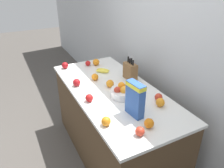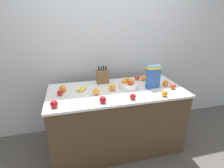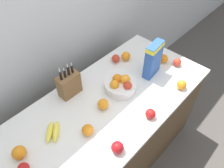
{
  "view_description": "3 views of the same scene",
  "coord_description": "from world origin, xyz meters",
  "px_view_note": "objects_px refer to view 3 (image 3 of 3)",
  "views": [
    {
      "loc": [
        1.79,
        -0.94,
        2.01
      ],
      "look_at": [
        0.08,
        -0.06,
        1.01
      ],
      "focal_mm": 35.0,
      "sensor_mm": 36.0,
      "label": 1
    },
    {
      "loc": [
        -0.57,
        -2.03,
        1.83
      ],
      "look_at": [
        -0.07,
        -0.05,
        1.0
      ],
      "focal_mm": 28.0,
      "sensor_mm": 36.0,
      "label": 2
    },
    {
      "loc": [
        -0.76,
        -0.75,
        2.19
      ],
      "look_at": [
        0.09,
        0.04,
        1.01
      ],
      "focal_mm": 35.0,
      "sensor_mm": 36.0,
      "label": 3
    }
  ],
  "objects_px": {
    "orange_back_center": "(163,59)",
    "banana_bunch": "(53,132)",
    "apple_near_bananas": "(150,114)",
    "knife_block": "(69,84)",
    "apple_rightmost": "(23,168)",
    "orange_mid_left": "(126,56)",
    "orange_front_center": "(88,130)",
    "apple_middle": "(177,62)",
    "orange_mid_right": "(19,153)",
    "apple_by_knife_block": "(116,59)",
    "fruit_bowl": "(121,85)",
    "apple_front": "(117,148)",
    "orange_front_left": "(182,85)",
    "cereal_box": "(153,58)",
    "orange_by_cereal": "(103,104)"
  },
  "relations": [
    {
      "from": "banana_bunch",
      "to": "knife_block",
      "type": "bearing_deg",
      "value": 32.09
    },
    {
      "from": "orange_front_center",
      "to": "orange_front_left",
      "type": "bearing_deg",
      "value": -17.14
    },
    {
      "from": "orange_front_center",
      "to": "cereal_box",
      "type": "bearing_deg",
      "value": 2.69
    },
    {
      "from": "orange_mid_right",
      "to": "apple_front",
      "type": "bearing_deg",
      "value": -43.82
    },
    {
      "from": "orange_back_center",
      "to": "orange_mid_left",
      "type": "height_order",
      "value": "orange_mid_left"
    },
    {
      "from": "cereal_box",
      "to": "apple_near_bananas",
      "type": "bearing_deg",
      "value": -151.02
    },
    {
      "from": "apple_rightmost",
      "to": "orange_mid_left",
      "type": "xyz_separation_m",
      "value": [
        1.21,
        0.23,
        0.01
      ]
    },
    {
      "from": "apple_rightmost",
      "to": "orange_back_center",
      "type": "relative_size",
      "value": 0.87
    },
    {
      "from": "fruit_bowl",
      "to": "apple_middle",
      "type": "bearing_deg",
      "value": -17.68
    },
    {
      "from": "orange_by_cereal",
      "to": "apple_middle",
      "type": "bearing_deg",
      "value": -10.56
    },
    {
      "from": "cereal_box",
      "to": "apple_by_knife_block",
      "type": "bearing_deg",
      "value": 99.16
    },
    {
      "from": "banana_bunch",
      "to": "orange_back_center",
      "type": "bearing_deg",
      "value": -6.33
    },
    {
      "from": "apple_rightmost",
      "to": "banana_bunch",
      "type": "bearing_deg",
      "value": 17.14
    },
    {
      "from": "banana_bunch",
      "to": "apple_near_bananas",
      "type": "bearing_deg",
      "value": -35.85
    },
    {
      "from": "apple_front",
      "to": "orange_back_center",
      "type": "bearing_deg",
      "value": 16.54
    },
    {
      "from": "orange_mid_left",
      "to": "knife_block",
      "type": "bearing_deg",
      "value": 175.12
    },
    {
      "from": "apple_by_knife_block",
      "to": "orange_front_left",
      "type": "bearing_deg",
      "value": -79.8
    },
    {
      "from": "fruit_bowl",
      "to": "apple_front",
      "type": "xyz_separation_m",
      "value": [
        -0.42,
        -0.34,
        -0.01
      ]
    },
    {
      "from": "apple_middle",
      "to": "orange_front_center",
      "type": "bearing_deg",
      "value": 176.04
    },
    {
      "from": "banana_bunch",
      "to": "apple_middle",
      "type": "height_order",
      "value": "apple_middle"
    },
    {
      "from": "orange_back_center",
      "to": "banana_bunch",
      "type": "bearing_deg",
      "value": 173.67
    },
    {
      "from": "orange_front_left",
      "to": "orange_mid_left",
      "type": "distance_m",
      "value": 0.57
    },
    {
      "from": "cereal_box",
      "to": "orange_mid_left",
      "type": "relative_size",
      "value": 3.74
    },
    {
      "from": "apple_rightmost",
      "to": "orange_mid_left",
      "type": "height_order",
      "value": "orange_mid_left"
    },
    {
      "from": "fruit_bowl",
      "to": "orange_mid_right",
      "type": "distance_m",
      "value": 0.86
    },
    {
      "from": "knife_block",
      "to": "apple_front",
      "type": "xyz_separation_m",
      "value": [
        -0.12,
        -0.6,
        -0.06
      ]
    },
    {
      "from": "knife_block",
      "to": "apple_middle",
      "type": "distance_m",
      "value": 0.98
    },
    {
      "from": "banana_bunch",
      "to": "fruit_bowl",
      "type": "bearing_deg",
      "value": -5.82
    },
    {
      "from": "apple_by_knife_block",
      "to": "orange_mid_left",
      "type": "bearing_deg",
      "value": -29.16
    },
    {
      "from": "apple_front",
      "to": "apple_middle",
      "type": "bearing_deg",
      "value": 9.32
    },
    {
      "from": "apple_front",
      "to": "orange_mid_right",
      "type": "distance_m",
      "value": 0.61
    },
    {
      "from": "apple_by_knife_block",
      "to": "orange_mid_right",
      "type": "xyz_separation_m",
      "value": [
        -1.09,
        -0.18,
        0.01
      ]
    },
    {
      "from": "apple_front",
      "to": "orange_mid_left",
      "type": "height_order",
      "value": "same"
    },
    {
      "from": "apple_front",
      "to": "orange_mid_left",
      "type": "distance_m",
      "value": 0.92
    },
    {
      "from": "cereal_box",
      "to": "orange_mid_right",
      "type": "distance_m",
      "value": 1.19
    },
    {
      "from": "apple_by_knife_block",
      "to": "apple_front",
      "type": "relative_size",
      "value": 0.92
    },
    {
      "from": "fruit_bowl",
      "to": "orange_back_center",
      "type": "xyz_separation_m",
      "value": [
        0.52,
        -0.06,
        -0.01
      ]
    },
    {
      "from": "apple_middle",
      "to": "orange_mid_left",
      "type": "xyz_separation_m",
      "value": [
        -0.25,
        0.39,
        0.0
      ]
    },
    {
      "from": "fruit_bowl",
      "to": "apple_front",
      "type": "bearing_deg",
      "value": -140.81
    },
    {
      "from": "orange_mid_right",
      "to": "orange_front_left",
      "type": "bearing_deg",
      "value": -19.92
    },
    {
      "from": "fruit_bowl",
      "to": "apple_rightmost",
      "type": "distance_m",
      "value": 0.89
    },
    {
      "from": "apple_middle",
      "to": "apple_near_bananas",
      "type": "bearing_deg",
      "value": -165.79
    },
    {
      "from": "fruit_bowl",
      "to": "apple_by_knife_block",
      "type": "xyz_separation_m",
      "value": [
        0.23,
        0.26,
        -0.01
      ]
    },
    {
      "from": "apple_front",
      "to": "orange_front_center",
      "type": "relative_size",
      "value": 1.04
    },
    {
      "from": "knife_block",
      "to": "apple_rightmost",
      "type": "height_order",
      "value": "knife_block"
    },
    {
      "from": "orange_mid_left",
      "to": "orange_front_center",
      "type": "bearing_deg",
      "value": -157.58
    },
    {
      "from": "banana_bunch",
      "to": "apple_rightmost",
      "type": "distance_m",
      "value": 0.28
    },
    {
      "from": "apple_middle",
      "to": "orange_mid_right",
      "type": "xyz_separation_m",
      "value": [
        -1.42,
        0.26,
        0.01
      ]
    },
    {
      "from": "apple_near_bananas",
      "to": "orange_mid_right",
      "type": "xyz_separation_m",
      "value": [
        -0.79,
        0.42,
        0.01
      ]
    },
    {
      "from": "knife_block",
      "to": "orange_mid_left",
      "type": "height_order",
      "value": "knife_block"
    }
  ]
}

